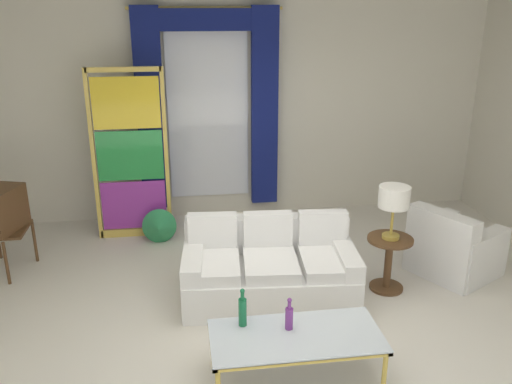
{
  "coord_description": "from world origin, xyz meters",
  "views": [
    {
      "loc": [
        -0.72,
        -4.31,
        2.9
      ],
      "look_at": [
        0.04,
        0.9,
        1.05
      ],
      "focal_mm": 37.45,
      "sensor_mm": 36.0,
      "label": 1
    }
  ],
  "objects_px": {
    "peacock_figurine": "(159,228)",
    "table_lamp_brass": "(394,199)",
    "armchair_white": "(453,250)",
    "coffee_table": "(296,338)",
    "bottle_crystal_tall": "(289,317)",
    "round_side_table": "(389,259)",
    "bottle_blue_decanter": "(243,310)",
    "couch_white_long": "(269,269)",
    "stained_glass_divider": "(130,159)"
  },
  "relations": [
    {
      "from": "armchair_white",
      "to": "table_lamp_brass",
      "type": "height_order",
      "value": "table_lamp_brass"
    },
    {
      "from": "round_side_table",
      "to": "stained_glass_divider",
      "type": "bearing_deg",
      "value": 146.64
    },
    {
      "from": "bottle_crystal_tall",
      "to": "bottle_blue_decanter",
      "type": "bearing_deg",
      "value": 163.77
    },
    {
      "from": "bottle_crystal_tall",
      "to": "round_side_table",
      "type": "height_order",
      "value": "bottle_crystal_tall"
    },
    {
      "from": "bottle_blue_decanter",
      "to": "table_lamp_brass",
      "type": "height_order",
      "value": "table_lamp_brass"
    },
    {
      "from": "coffee_table",
      "to": "stained_glass_divider",
      "type": "bearing_deg",
      "value": 115.43
    },
    {
      "from": "coffee_table",
      "to": "couch_white_long",
      "type": "bearing_deg",
      "value": 89.57
    },
    {
      "from": "bottle_crystal_tall",
      "to": "armchair_white",
      "type": "height_order",
      "value": "armchair_white"
    },
    {
      "from": "couch_white_long",
      "to": "armchair_white",
      "type": "relative_size",
      "value": 1.65
    },
    {
      "from": "bottle_blue_decanter",
      "to": "armchair_white",
      "type": "bearing_deg",
      "value": 27.41
    },
    {
      "from": "stained_glass_divider",
      "to": "peacock_figurine",
      "type": "bearing_deg",
      "value": -44.68
    },
    {
      "from": "coffee_table",
      "to": "peacock_figurine",
      "type": "distance_m",
      "value": 3.03
    },
    {
      "from": "table_lamp_brass",
      "to": "round_side_table",
      "type": "bearing_deg",
      "value": 180.0
    },
    {
      "from": "bottle_blue_decanter",
      "to": "round_side_table",
      "type": "relative_size",
      "value": 0.57
    },
    {
      "from": "couch_white_long",
      "to": "peacock_figurine",
      "type": "relative_size",
      "value": 3.04
    },
    {
      "from": "armchair_white",
      "to": "bottle_blue_decanter",
      "type": "bearing_deg",
      "value": -152.59
    },
    {
      "from": "stained_glass_divider",
      "to": "table_lamp_brass",
      "type": "relative_size",
      "value": 3.86
    },
    {
      "from": "bottle_blue_decanter",
      "to": "armchair_white",
      "type": "relative_size",
      "value": 0.31
    },
    {
      "from": "couch_white_long",
      "to": "bottle_crystal_tall",
      "type": "xyz_separation_m",
      "value": [
        -0.05,
        -1.25,
        0.22
      ]
    },
    {
      "from": "bottle_blue_decanter",
      "to": "round_side_table",
      "type": "distance_m",
      "value": 2.02
    },
    {
      "from": "bottle_blue_decanter",
      "to": "table_lamp_brass",
      "type": "distance_m",
      "value": 2.07
    },
    {
      "from": "bottle_blue_decanter",
      "to": "stained_glass_divider",
      "type": "height_order",
      "value": "stained_glass_divider"
    },
    {
      "from": "round_side_table",
      "to": "table_lamp_brass",
      "type": "xyz_separation_m",
      "value": [
        0.0,
        0.0,
        0.67
      ]
    },
    {
      "from": "coffee_table",
      "to": "table_lamp_brass",
      "type": "bearing_deg",
      "value": 44.92
    },
    {
      "from": "couch_white_long",
      "to": "armchair_white",
      "type": "xyz_separation_m",
      "value": [
        2.13,
        0.18,
        -0.02
      ]
    },
    {
      "from": "peacock_figurine",
      "to": "round_side_table",
      "type": "height_order",
      "value": "round_side_table"
    },
    {
      "from": "coffee_table",
      "to": "bottle_crystal_tall",
      "type": "xyz_separation_m",
      "value": [
        -0.04,
        0.09,
        0.15
      ]
    },
    {
      "from": "bottle_crystal_tall",
      "to": "peacock_figurine",
      "type": "relative_size",
      "value": 0.47
    },
    {
      "from": "armchair_white",
      "to": "peacock_figurine",
      "type": "distance_m",
      "value": 3.54
    },
    {
      "from": "couch_white_long",
      "to": "round_side_table",
      "type": "relative_size",
      "value": 3.06
    },
    {
      "from": "round_side_table",
      "to": "table_lamp_brass",
      "type": "distance_m",
      "value": 0.67
    },
    {
      "from": "armchair_white",
      "to": "peacock_figurine",
      "type": "height_order",
      "value": "armchair_white"
    },
    {
      "from": "bottle_crystal_tall",
      "to": "round_side_table",
      "type": "xyz_separation_m",
      "value": [
        1.33,
        1.19,
        -0.17
      ]
    },
    {
      "from": "coffee_table",
      "to": "table_lamp_brass",
      "type": "distance_m",
      "value": 1.93
    },
    {
      "from": "couch_white_long",
      "to": "coffee_table",
      "type": "distance_m",
      "value": 1.34
    },
    {
      "from": "coffee_table",
      "to": "table_lamp_brass",
      "type": "xyz_separation_m",
      "value": [
        1.29,
        1.28,
        0.65
      ]
    },
    {
      "from": "peacock_figurine",
      "to": "round_side_table",
      "type": "bearing_deg",
      "value": -31.63
    },
    {
      "from": "coffee_table",
      "to": "armchair_white",
      "type": "distance_m",
      "value": 2.63
    },
    {
      "from": "armchair_white",
      "to": "peacock_figurine",
      "type": "bearing_deg",
      "value": 158.89
    },
    {
      "from": "couch_white_long",
      "to": "stained_glass_divider",
      "type": "distance_m",
      "value": 2.43
    },
    {
      "from": "coffee_table",
      "to": "bottle_blue_decanter",
      "type": "bearing_deg",
      "value": 154.05
    },
    {
      "from": "round_side_table",
      "to": "coffee_table",
      "type": "bearing_deg",
      "value": -135.08
    },
    {
      "from": "coffee_table",
      "to": "armchair_white",
      "type": "bearing_deg",
      "value": 35.32
    },
    {
      "from": "peacock_figurine",
      "to": "stained_glass_divider",
      "type": "bearing_deg",
      "value": 135.32
    },
    {
      "from": "peacock_figurine",
      "to": "table_lamp_brass",
      "type": "xyz_separation_m",
      "value": [
        2.45,
        -1.51,
        0.81
      ]
    },
    {
      "from": "bottle_crystal_tall",
      "to": "stained_glass_divider",
      "type": "xyz_separation_m",
      "value": [
        -1.44,
        3.01,
        0.54
      ]
    },
    {
      "from": "peacock_figurine",
      "to": "table_lamp_brass",
      "type": "bearing_deg",
      "value": -31.63
    },
    {
      "from": "bottle_crystal_tall",
      "to": "armchair_white",
      "type": "bearing_deg",
      "value": 33.2
    },
    {
      "from": "bottle_blue_decanter",
      "to": "armchair_white",
      "type": "distance_m",
      "value": 2.88
    },
    {
      "from": "coffee_table",
      "to": "bottle_crystal_tall",
      "type": "distance_m",
      "value": 0.18
    }
  ]
}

